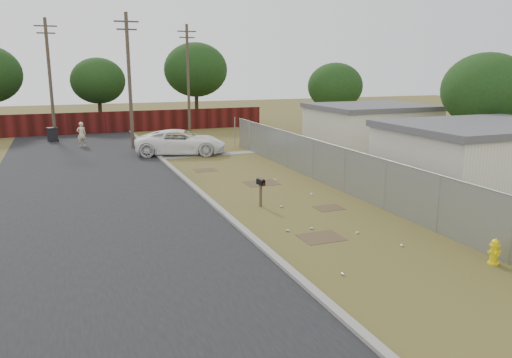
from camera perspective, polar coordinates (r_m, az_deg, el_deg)
name	(u,v)px	position (r m, az deg, el deg)	size (l,w,h in m)	color
ground	(281,199)	(21.41, 2.89, -2.27)	(120.00, 120.00, 0.00)	brown
street	(101,174)	(27.49, -17.26, 0.59)	(15.10, 60.00, 0.12)	black
chainlink_fence	(333,171)	(23.51, 8.83, 0.96)	(0.10, 27.06, 2.02)	gray
privacy_fence	(93,123)	(44.14, -18.12, 6.11)	(30.00, 0.12, 1.80)	#4B1110
utility_poles	(126,78)	(39.80, -14.68, 11.15)	(12.60, 8.24, 9.00)	brown
houses	(419,141)	(28.83, 18.16, 4.19)	(9.30, 17.24, 3.10)	silver
horizon_trees	(176,77)	(43.41, -9.14, 11.42)	(33.32, 31.94, 7.78)	#362718
fire_hydrant	(494,252)	(15.92, 25.59, -7.54)	(0.40, 0.40, 0.79)	yellow
mailbox	(261,184)	(19.98, 0.55, -0.62)	(0.23, 0.51, 1.17)	brown
pickup_truck	(181,142)	(32.42, -8.58, 4.20)	(2.63, 5.71, 1.59)	white
pedestrian	(81,134)	(37.23, -19.33, 4.84)	(0.63, 0.42, 1.74)	beige
trash_bin	(52,134)	(40.56, -22.26, 4.75)	(0.85, 0.83, 1.06)	black
scattered_litter	(316,219)	(18.63, 6.91, -4.53)	(3.36, 11.38, 0.07)	silver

